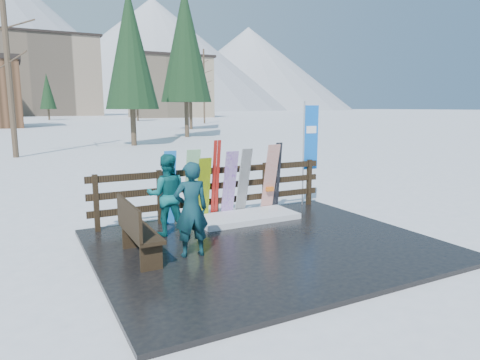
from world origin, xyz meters
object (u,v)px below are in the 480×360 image
snowboard_3 (229,184)px  snowboard_4 (243,182)px  snowboard_0 (169,188)px  person_front (191,209)px  snowboard_5 (270,178)px  person_back (167,195)px  bench (136,228)px  rental_flag (309,141)px  snowboard_2 (204,189)px  snowboard_1 (192,186)px

snowboard_3 → snowboard_4: 0.36m
snowboard_0 → snowboard_4: (1.75, 0.00, -0.02)m
snowboard_3 → person_front: person_front is taller
snowboard_5 → person_front: 3.39m
person_front → person_back: 1.36m
bench → rental_flag: size_ratio=0.58×
snowboard_2 → person_back: bearing=-148.4°
snowboard_1 → snowboard_3: bearing=0.0°
snowboard_4 → snowboard_2: bearing=180.0°
snowboard_3 → snowboard_4: bearing=0.0°
rental_flag → person_back: size_ratio=1.65×
bench → snowboard_0: size_ratio=0.94×
snowboard_0 → bench: bearing=-123.6°
snowboard_0 → person_back: (-0.26, -0.63, -0.00)m
snowboard_0 → snowboard_1: snowboard_1 is taller
bench → snowboard_4: snowboard_4 is taller
snowboard_5 → person_front: size_ratio=1.04×
person_back → snowboard_3: bearing=-142.6°
snowboard_1 → person_back: size_ratio=1.02×
snowboard_3 → snowboard_5: 1.06m
person_front → person_back: bearing=-86.8°
rental_flag → snowboard_3: bearing=-173.5°
snowboard_0 → snowboard_5: 2.46m
snowboard_2 → snowboard_5: bearing=-0.0°
bench → snowboard_0: bearing=56.4°
bench → snowboard_3: bearing=34.0°
snowboard_0 → person_back: size_ratio=1.01×
snowboard_3 → snowboard_5: size_ratio=0.93×
bench → snowboard_2: size_ratio=1.06×
person_front → snowboard_4: bearing=-131.4°
snowboard_2 → snowboard_4: bearing=-0.0°
snowboard_0 → snowboard_5: snowboard_5 is taller
rental_flag → snowboard_2: bearing=-174.8°
bench → person_back: (0.88, 1.08, 0.27)m
snowboard_0 → rental_flag: (3.77, 0.27, 0.81)m
bench → snowboard_5: snowboard_5 is taller
bench → person_back: bearing=50.7°
snowboard_2 → rental_flag: rental_flag is taller
snowboard_2 → snowboard_0: bearing=-180.0°
snowboard_1 → person_back: bearing=-140.1°
snowboard_4 → person_front: bearing=-135.7°
snowboard_5 → bench: bearing=-154.6°
snowboard_2 → snowboard_5: (1.69, -0.00, 0.11)m
snowboard_0 → rental_flag: 3.86m
bench → snowboard_0: (1.14, 1.71, 0.28)m
person_front → bench: bearing=-13.5°
bench → person_back: person_back is taller
snowboard_0 → snowboard_1: (0.50, 0.00, 0.00)m
person_front → person_back: person_front is taller
rental_flag → person_front: size_ratio=1.64×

